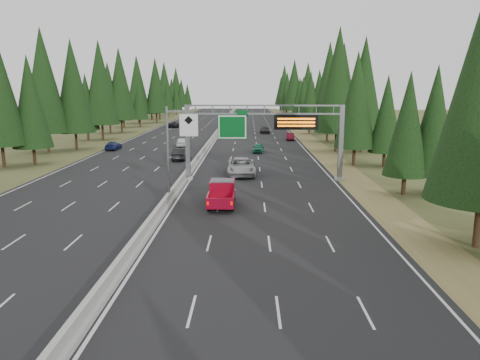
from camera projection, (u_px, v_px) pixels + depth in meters
name	position (u px, v px, depth m)	size (l,w,h in m)	color
road	(215.00, 136.00, 93.40)	(32.00, 260.00, 0.08)	black
shoulder_right	(305.00, 137.00, 93.07)	(3.60, 260.00, 0.06)	olive
shoulder_left	(127.00, 136.00, 93.73)	(3.60, 260.00, 0.06)	#434F24
median_barrier	(215.00, 135.00, 93.33)	(0.70, 260.00, 0.85)	gray
sign_gantry	(270.00, 130.00, 47.96)	(16.75, 0.98, 7.80)	slate
hov_sign_pole	(175.00, 148.00, 38.50)	(2.80, 0.50, 8.00)	slate
tree_row_right	(333.00, 90.00, 84.89)	(11.36, 243.47, 18.68)	black
tree_row_left	(88.00, 89.00, 83.92)	(12.27, 243.24, 18.97)	black
silver_minivan	(241.00, 167.00, 51.80)	(3.06, 6.63, 1.84)	#ACABB0
red_pickup	(222.00, 191.00, 38.64)	(2.11, 5.91, 1.93)	black
car_ahead_green	(258.00, 148.00, 69.93)	(1.57, 3.89, 1.33)	#155F41
car_ahead_dkred	(290.00, 137.00, 86.39)	(1.38, 3.95, 1.30)	maroon
car_ahead_dkgrey	(265.00, 130.00, 99.70)	(1.91, 4.69, 1.36)	black
car_ahead_white	(239.00, 120.00, 128.18)	(2.68, 5.81, 1.62)	silver
car_ahead_far	(246.00, 114.00, 158.69)	(1.55, 3.85, 1.31)	black
car_onc_near	(180.00, 154.00, 62.68)	(1.67, 4.79, 1.58)	black
car_onc_blue	(113.00, 146.00, 72.96)	(1.79, 4.40, 1.28)	navy
car_onc_white	(182.00, 142.00, 76.89)	(1.74, 4.32, 1.47)	silver
car_onc_far	(175.00, 124.00, 114.74)	(2.35, 5.09, 1.42)	black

